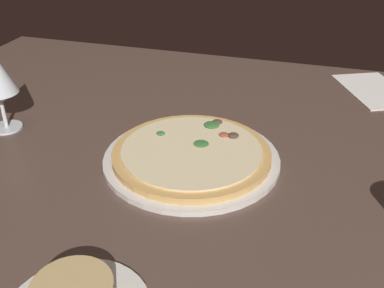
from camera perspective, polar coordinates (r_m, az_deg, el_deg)
name	(u,v)px	position (r cm, az deg, el deg)	size (l,w,h in cm)	color
dining_table	(194,165)	(84.66, 0.32, -2.62)	(150.00, 110.00, 4.00)	brown
pizza_main	(190,155)	(81.50, -0.31, -1.38)	(31.81, 31.81, 3.38)	silver
paper_menu	(375,90)	(118.67, 22.05, 6.33)	(13.02, 21.05, 0.30)	white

